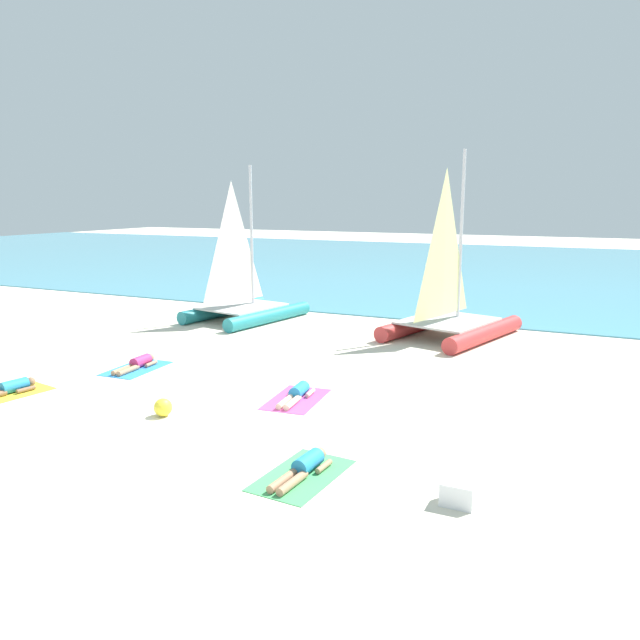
% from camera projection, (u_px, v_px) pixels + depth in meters
% --- Properties ---
extents(ground_plane, '(120.00, 120.00, 0.00)m').
position_uv_depth(ground_plane, '(373.00, 332.00, 21.46)').
color(ground_plane, beige).
extents(ocean_water, '(120.00, 40.00, 0.05)m').
position_uv_depth(ocean_water, '(488.00, 267.00, 41.46)').
color(ocean_water, '#4C9EB7').
rests_on(ocean_water, ground).
extents(sailboat_teal, '(3.58, 4.87, 5.78)m').
position_uv_depth(sailboat_teal, '(243.00, 298.00, 23.36)').
color(sailboat_teal, teal).
rests_on(sailboat_teal, ground).
extents(sailboat_red, '(4.14, 5.33, 6.13)m').
position_uv_depth(sailboat_red, '(449.00, 310.00, 20.44)').
color(sailboat_red, '#CC3838').
rests_on(sailboat_red, ground).
extents(towel_leftmost, '(1.43, 2.07, 0.01)m').
position_uv_depth(towel_leftmost, '(7.00, 394.00, 14.59)').
color(towel_leftmost, yellow).
rests_on(towel_leftmost, ground).
extents(sunbather_leftmost, '(0.68, 1.56, 0.30)m').
position_uv_depth(sunbather_leftmost, '(9.00, 388.00, 14.61)').
color(sunbather_leftmost, '#268CCC').
rests_on(sunbather_leftmost, towel_leftmost).
extents(towel_center_left, '(1.20, 1.96, 0.01)m').
position_uv_depth(towel_center_left, '(137.00, 368.00, 16.79)').
color(towel_center_left, '#338CD8').
rests_on(towel_center_left, ground).
extents(sunbather_center_left, '(0.56, 1.57, 0.30)m').
position_uv_depth(sunbather_center_left, '(138.00, 363.00, 16.83)').
color(sunbather_center_left, '#D83372').
rests_on(sunbather_center_left, towel_center_left).
extents(towel_center_right, '(1.29, 2.00, 0.01)m').
position_uv_depth(towel_center_right, '(296.00, 399.00, 14.22)').
color(towel_center_right, '#D84C99').
rests_on(towel_center_right, ground).
extents(sunbather_center_right, '(0.58, 1.57, 0.30)m').
position_uv_depth(sunbather_center_right, '(297.00, 393.00, 14.26)').
color(sunbather_center_right, '#268CCC').
rests_on(sunbather_center_right, towel_center_right).
extents(towel_rightmost, '(1.24, 1.98, 0.01)m').
position_uv_depth(towel_rightmost, '(302.00, 475.00, 10.31)').
color(towel_rightmost, '#4CB266').
rests_on(towel_rightmost, ground).
extents(sunbather_rightmost, '(0.57, 1.57, 0.30)m').
position_uv_depth(sunbather_rightmost, '(304.00, 467.00, 10.35)').
color(sunbather_rightmost, '#268CCC').
rests_on(sunbather_rightmost, towel_rightmost).
extents(beach_ball, '(0.39, 0.39, 0.39)m').
position_uv_depth(beach_ball, '(163.00, 407.00, 13.09)').
color(beach_ball, yellow).
rests_on(beach_ball, ground).
extents(cooler_box, '(0.50, 0.36, 0.36)m').
position_uv_depth(cooler_box, '(458.00, 494.00, 9.30)').
color(cooler_box, white).
rests_on(cooler_box, ground).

